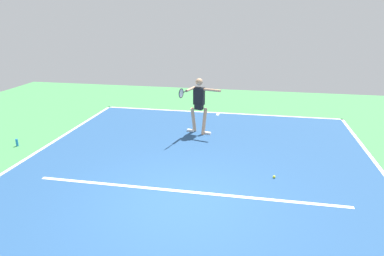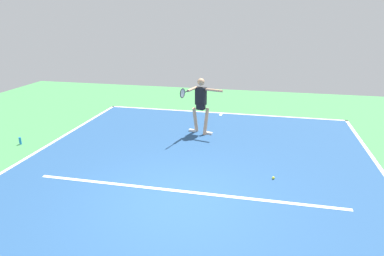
% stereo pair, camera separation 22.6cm
% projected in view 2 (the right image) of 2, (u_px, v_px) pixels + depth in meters
% --- Properties ---
extents(ground_plane, '(22.35, 22.35, 0.00)m').
position_uv_depth(ground_plane, '(179.00, 202.00, 7.10)').
color(ground_plane, '#428E4C').
extents(court_surface, '(9.34, 13.70, 0.00)m').
position_uv_depth(court_surface, '(179.00, 202.00, 7.10)').
color(court_surface, navy).
rests_on(court_surface, ground_plane).
extents(court_line_baseline_near, '(9.34, 0.10, 0.01)m').
position_uv_depth(court_line_baseline_near, '(222.00, 113.00, 13.39)').
color(court_line_baseline_near, white).
rests_on(court_line_baseline_near, ground_plane).
extents(court_line_service, '(7.01, 0.10, 0.01)m').
position_uv_depth(court_line_service, '(183.00, 191.00, 7.50)').
color(court_line_service, white).
rests_on(court_line_service, ground_plane).
extents(court_line_centre_mark, '(0.10, 0.30, 0.01)m').
position_uv_depth(court_line_centre_mark, '(221.00, 114.00, 13.20)').
color(court_line_centre_mark, white).
rests_on(court_line_centre_mark, ground_plane).
extents(tennis_player, '(1.16, 1.21, 1.83)m').
position_uv_depth(tennis_player, '(201.00, 102.00, 10.81)').
color(tennis_player, tan).
rests_on(tennis_player, ground_plane).
extents(tennis_ball_centre_court, '(0.07, 0.07, 0.07)m').
position_uv_depth(tennis_ball_centre_court, '(273.00, 178.00, 8.06)').
color(tennis_ball_centre_court, yellow).
rests_on(tennis_ball_centre_court, ground_plane).
extents(water_bottle, '(0.07, 0.07, 0.22)m').
position_uv_depth(water_bottle, '(20.00, 141.00, 10.17)').
color(water_bottle, blue).
rests_on(water_bottle, ground_plane).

